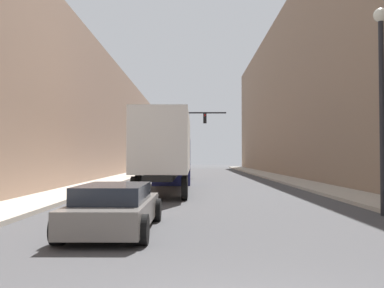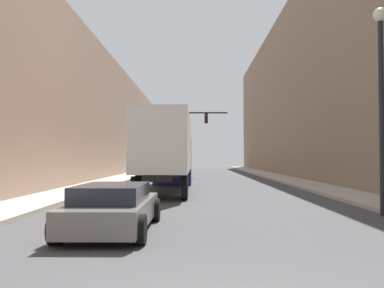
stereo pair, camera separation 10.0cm
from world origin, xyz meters
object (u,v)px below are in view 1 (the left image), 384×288
at_px(semi_truck, 167,150).
at_px(traffic_signal_gantry, 165,128).
at_px(street_lamp, 382,81).
at_px(sedan_car, 115,208).

xyz_separation_m(semi_truck, traffic_signal_gantry, (-1.17, 15.72, 2.24)).
relative_size(semi_truck, traffic_signal_gantry, 1.59).
bearing_deg(street_lamp, traffic_signal_gantry, 108.37).
bearing_deg(street_lamp, semi_truck, 126.77).
xyz_separation_m(traffic_signal_gantry, street_lamp, (8.46, -25.47, -0.28)).
height_order(semi_truck, traffic_signal_gantry, traffic_signal_gantry).
distance_m(traffic_signal_gantry, street_lamp, 26.84).
relative_size(semi_truck, sedan_car, 2.71).
relative_size(sedan_car, street_lamp, 0.71).
bearing_deg(sedan_car, street_lamp, 19.77).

